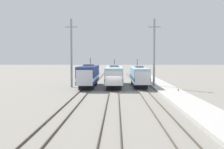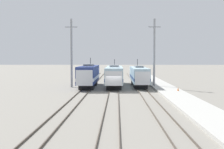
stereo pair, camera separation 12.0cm
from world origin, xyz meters
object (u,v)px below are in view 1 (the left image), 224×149
catenary_tower_right (154,52)px  locomotive_far_right (139,76)px  locomotive_center (114,76)px  catenary_tower_left (71,52)px  locomotive_far_left (89,75)px  traffic_cone (178,89)px

catenary_tower_right → locomotive_far_right: bearing=136.4°
locomotive_center → catenary_tower_left: size_ratio=1.51×
locomotive_far_left → catenary_tower_left: (-3.15, 0.13, 4.22)m
locomotive_far_right → catenary_tower_left: (-12.56, -2.50, 4.39)m
locomotive_center → catenary_tower_right: bearing=-10.2°
catenary_tower_left → catenary_tower_right: size_ratio=1.00×
locomotive_center → traffic_cone: 14.35m
locomotive_far_left → locomotive_center: locomotive_far_left is taller
locomotive_far_left → locomotive_far_right: size_ratio=0.89×
locomotive_center → traffic_cone: size_ratio=38.09×
traffic_cone → locomotive_far_right: bearing=115.1°
locomotive_far_left → locomotive_center: bearing=17.2°
catenary_tower_right → locomotive_center: bearing=169.8°
locomotive_center → locomotive_far_right: 4.85m
catenary_tower_right → traffic_cone: (2.69, -8.84, -5.87)m
locomotive_far_left → catenary_tower_right: catenary_tower_right is taller
locomotive_far_right → locomotive_center: bearing=-165.9°
locomotive_far_left → catenary_tower_right: 12.75m
locomotive_far_left → catenary_tower_left: catenary_tower_left is taller
catenary_tower_left → traffic_cone: catenary_tower_left is taller
locomotive_far_right → catenary_tower_right: size_ratio=1.46×
locomotive_far_right → traffic_cone: size_ratio=36.74×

